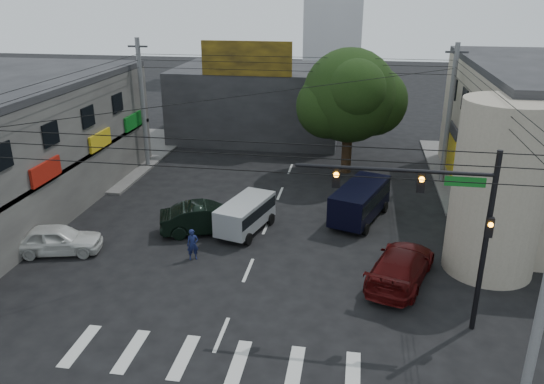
% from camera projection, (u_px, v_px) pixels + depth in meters
% --- Properties ---
extents(ground, '(160.00, 160.00, 0.00)m').
position_uv_depth(ground, '(239.00, 293.00, 22.95)').
color(ground, black).
rests_on(ground, ground).
extents(sidewalk_far_left, '(16.00, 16.00, 0.15)m').
position_uv_depth(sidewalk_far_left, '(68.00, 152.00, 42.22)').
color(sidewalk_far_left, '#514F4C').
rests_on(sidewalk_far_left, ground).
extents(corner_column, '(4.00, 4.00, 8.00)m').
position_uv_depth(corner_column, '(498.00, 189.00, 23.52)').
color(corner_column, gray).
rests_on(corner_column, ground).
extents(building_far, '(14.00, 10.00, 6.00)m').
position_uv_depth(building_far, '(259.00, 102.00, 46.40)').
color(building_far, '#232326').
rests_on(building_far, ground).
extents(billboard, '(7.00, 0.30, 2.60)m').
position_uv_depth(billboard, '(246.00, 59.00, 40.34)').
color(billboard, olive).
rests_on(billboard, building_far).
extents(street_tree, '(6.40, 6.40, 8.70)m').
position_uv_depth(street_tree, '(350.00, 96.00, 36.01)').
color(street_tree, black).
rests_on(street_tree, ground).
extents(traffic_gantry, '(7.10, 0.35, 7.20)m').
position_uv_depth(traffic_gantry, '(441.00, 211.00, 19.10)').
color(traffic_gantry, black).
rests_on(traffic_gantry, ground).
extents(utility_pole_far_left, '(0.32, 0.32, 9.20)m').
position_uv_depth(utility_pole_far_left, '(143.00, 104.00, 37.61)').
color(utility_pole_far_left, '#59595B').
rests_on(utility_pole_far_left, ground).
extents(utility_pole_far_right, '(0.32, 0.32, 9.20)m').
position_uv_depth(utility_pole_far_right, '(449.00, 115.00, 34.42)').
color(utility_pole_far_right, '#59595B').
rests_on(utility_pole_far_right, ground).
extents(dark_sedan, '(4.85, 6.01, 1.62)m').
position_uv_depth(dark_sedan, '(207.00, 218.00, 28.41)').
color(dark_sedan, black).
rests_on(dark_sedan, ground).
extents(white_compact, '(3.70, 5.09, 1.46)m').
position_uv_depth(white_compact, '(57.00, 239.00, 26.19)').
color(white_compact, silver).
rests_on(white_compact, ground).
extents(maroon_sedan, '(5.33, 6.69, 1.57)m').
position_uv_depth(maroon_sedan, '(401.00, 266.00, 23.60)').
color(maroon_sedan, '#430909').
rests_on(maroon_sedan, ground).
extents(silver_minivan, '(4.94, 3.79, 1.75)m').
position_uv_depth(silver_minivan, '(245.00, 216.00, 28.44)').
color(silver_minivan, '#ABAFB3').
rests_on(silver_minivan, ground).
extents(navy_van, '(6.27, 5.03, 2.04)m').
position_uv_depth(navy_van, '(360.00, 203.00, 29.83)').
color(navy_van, black).
rests_on(navy_van, ground).
extents(traffic_officer, '(0.85, 0.81, 1.56)m').
position_uv_depth(traffic_officer, '(193.00, 245.00, 25.55)').
color(traffic_officer, '#121941').
rests_on(traffic_officer, ground).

